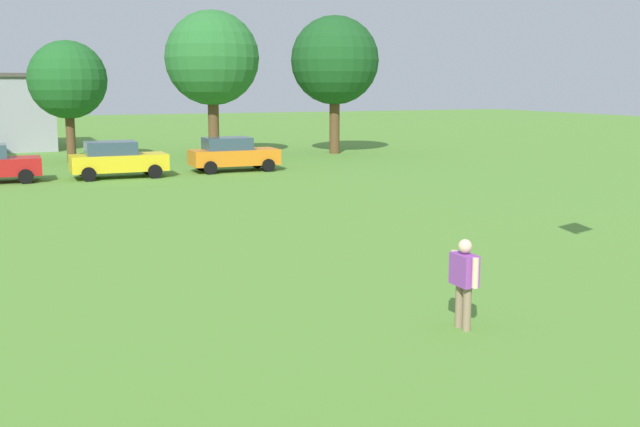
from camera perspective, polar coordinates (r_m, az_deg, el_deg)
ground_plane at (r=30.77m, az=-22.49°, el=0.99°), size 160.00×160.00×0.00m
adult_bystander at (r=13.52m, az=10.78°, el=-4.63°), size 0.30×0.77×1.61m
parked_car_yellow_2 at (r=36.15m, az=-15.01°, el=3.96°), size 4.30×2.02×1.68m
parked_car_orange_3 at (r=37.84m, az=-6.59°, el=4.47°), size 4.30×2.02×1.68m
tree_center at (r=44.24m, az=-18.43°, el=9.48°), size 4.26×4.26×6.63m
tree_right at (r=45.16m, az=-8.11°, el=11.46°), size 5.44×5.44×8.48m
tree_far_right at (r=47.28m, az=1.11°, el=11.40°), size 5.39×5.39×8.40m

